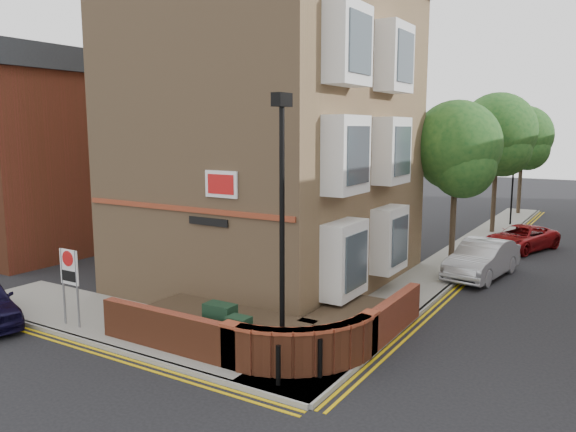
{
  "coord_description": "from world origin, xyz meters",
  "views": [
    {
      "loc": [
        8.2,
        -9.31,
        5.65
      ],
      "look_at": [
        0.04,
        4.0,
        3.21
      ],
      "focal_mm": 35.0,
      "sensor_mm": 36.0,
      "label": 1
    }
  ],
  "objects_px": {
    "silver_car_near": "(482,259)",
    "lamppost": "(282,232)",
    "zone_sign": "(69,273)",
    "utility_cabinet_large": "(220,327)"
  },
  "relations": [
    {
      "from": "lamppost",
      "to": "silver_car_near",
      "type": "relative_size",
      "value": 1.45
    },
    {
      "from": "utility_cabinet_large",
      "to": "silver_car_near",
      "type": "distance_m",
      "value": 11.76
    },
    {
      "from": "utility_cabinet_large",
      "to": "zone_sign",
      "type": "xyz_separation_m",
      "value": [
        -4.7,
        -0.8,
        0.92
      ]
    },
    {
      "from": "lamppost",
      "to": "zone_sign",
      "type": "bearing_deg",
      "value": -173.93
    },
    {
      "from": "silver_car_near",
      "to": "lamppost",
      "type": "bearing_deg",
      "value": -92.23
    },
    {
      "from": "lamppost",
      "to": "zone_sign",
      "type": "relative_size",
      "value": 2.86
    },
    {
      "from": "zone_sign",
      "to": "silver_car_near",
      "type": "bearing_deg",
      "value": 54.15
    },
    {
      "from": "utility_cabinet_large",
      "to": "zone_sign",
      "type": "bearing_deg",
      "value": -170.31
    },
    {
      "from": "zone_sign",
      "to": "silver_car_near",
      "type": "xyz_separation_m",
      "value": [
        8.6,
        11.9,
        -0.93
      ]
    },
    {
      "from": "utility_cabinet_large",
      "to": "silver_car_near",
      "type": "height_order",
      "value": "silver_car_near"
    }
  ]
}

